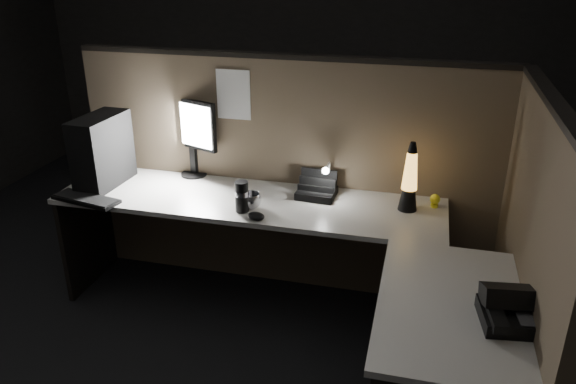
% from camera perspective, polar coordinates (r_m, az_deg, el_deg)
% --- Properties ---
extents(floor, '(6.00, 6.00, 0.00)m').
position_cam_1_polar(floor, '(3.20, -4.48, -17.42)').
color(floor, black).
rests_on(floor, ground).
extents(room_shell, '(6.00, 6.00, 6.00)m').
position_cam_1_polar(room_shell, '(2.47, -5.68, 12.33)').
color(room_shell, silver).
rests_on(room_shell, ground).
extents(partition_back, '(2.66, 0.06, 1.50)m').
position_cam_1_polar(partition_back, '(3.57, -0.15, 1.44)').
color(partition_back, brown).
rests_on(partition_back, ground).
extents(partition_right, '(0.06, 1.66, 1.50)m').
position_cam_1_polar(partition_right, '(2.78, 23.00, -7.51)').
color(partition_right, brown).
rests_on(partition_right, ground).
extents(desk, '(2.60, 1.60, 0.73)m').
position_cam_1_polar(desk, '(3.02, -0.04, -6.58)').
color(desk, '#ACABA3').
rests_on(desk, ground).
extents(pc_tower, '(0.21, 0.43, 0.44)m').
position_cam_1_polar(pc_tower, '(3.64, -18.36, 3.98)').
color(pc_tower, black).
rests_on(pc_tower, desk).
extents(monitor, '(0.38, 0.18, 0.50)m').
position_cam_1_polar(monitor, '(3.64, -9.76, 6.21)').
color(monitor, black).
rests_on(monitor, desk).
extents(keyboard, '(0.44, 0.22, 0.02)m').
position_cam_1_polar(keyboard, '(3.50, -19.82, -0.71)').
color(keyboard, black).
rests_on(keyboard, desk).
extents(mouse, '(0.12, 0.10, 0.04)m').
position_cam_1_polar(mouse, '(3.07, -3.23, -2.46)').
color(mouse, black).
rests_on(mouse, desk).
extents(clip_lamp, '(0.04, 0.17, 0.21)m').
position_cam_1_polar(clip_lamp, '(3.31, 4.01, 1.48)').
color(clip_lamp, silver).
rests_on(clip_lamp, desk).
extents(organizer, '(0.23, 0.21, 0.17)m').
position_cam_1_polar(organizer, '(3.35, 2.96, 0.21)').
color(organizer, black).
rests_on(organizer, desk).
extents(lava_lamp, '(0.11, 0.11, 0.40)m').
position_cam_1_polar(lava_lamp, '(3.19, 12.25, 0.97)').
color(lava_lamp, black).
rests_on(lava_lamp, desk).
extents(travel_mug, '(0.08, 0.08, 0.18)m').
position_cam_1_polar(travel_mug, '(3.14, -4.72, -0.46)').
color(travel_mug, black).
rests_on(travel_mug, desk).
extents(steel_mug, '(0.13, 0.13, 0.09)m').
position_cam_1_polar(steel_mug, '(3.19, -3.78, -0.90)').
color(steel_mug, silver).
rests_on(steel_mug, desk).
extents(figurine, '(0.06, 0.06, 0.06)m').
position_cam_1_polar(figurine, '(3.31, 14.71, -0.70)').
color(figurine, '#FFFB28').
rests_on(figurine, desk).
extents(pinned_paper, '(0.21, 0.00, 0.30)m').
position_cam_1_polar(pinned_paper, '(3.47, -5.57, 9.81)').
color(pinned_paper, white).
rests_on(pinned_paper, partition_back).
extents(desk_phone, '(0.29, 0.30, 0.16)m').
position_cam_1_polar(desk_phone, '(2.43, 21.98, -10.90)').
color(desk_phone, black).
rests_on(desk_phone, desk).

